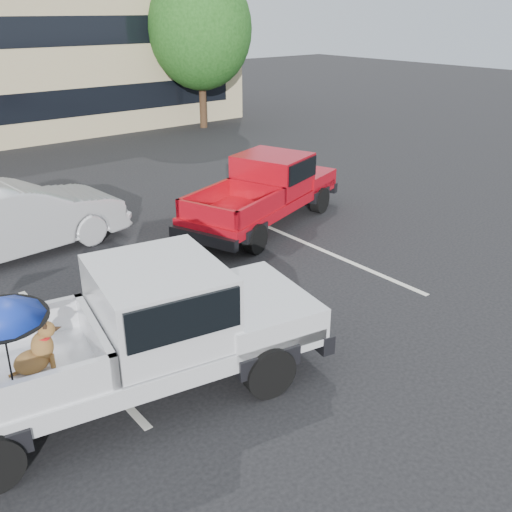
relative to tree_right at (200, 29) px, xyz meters
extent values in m
plane|color=black|center=(-9.00, -16.00, -4.21)|extent=(90.00, 90.00, 0.00)
cube|color=silver|center=(-12.00, -14.00, -4.21)|extent=(0.12, 5.00, 0.01)
cube|color=silver|center=(-6.00, -14.00, -4.21)|extent=(0.12, 5.00, 0.01)
cube|color=tan|center=(-7.00, 5.00, -1.21)|extent=(20.00, 8.00, 6.00)
cube|color=black|center=(-7.00, 1.02, -2.71)|extent=(18.00, 0.08, 1.10)
cube|color=black|center=(-7.00, 1.02, -0.01)|extent=(18.00, 0.08, 1.10)
cylinder|color=#332114|center=(0.00, 0.00, -2.84)|extent=(0.32, 0.32, 2.73)
ellipsoid|color=#194714|center=(0.00, 0.00, 0.01)|extent=(4.46, 4.46, 5.13)
cylinder|color=#332114|center=(-3.00, 8.00, -2.78)|extent=(0.32, 0.32, 2.86)
ellipsoid|color=#194714|center=(-3.00, 8.00, 0.21)|extent=(4.68, 4.68, 5.38)
cylinder|color=black|center=(-10.31, -16.89, -3.83)|extent=(0.80, 0.41, 0.76)
cylinder|color=black|center=(-9.99, -15.08, -3.83)|extent=(0.80, 0.41, 0.76)
cube|color=silver|center=(-11.87, -15.69, -3.54)|extent=(5.64, 2.82, 0.28)
cube|color=silver|center=(-9.90, -16.03, -3.33)|extent=(1.81, 2.15, 0.46)
cube|color=black|center=(-9.16, -16.16, -3.71)|extent=(0.54, 1.97, 0.30)
cube|color=silver|center=(-11.33, -15.78, -2.86)|extent=(1.94, 2.10, 1.05)
cube|color=black|center=(-11.33, -15.78, -2.66)|extent=(1.81, 2.17, 0.55)
cube|color=black|center=(-13.30, -15.44, -3.48)|extent=(2.58, 2.21, 0.10)
cube|color=silver|center=(-13.45, -16.29, -3.18)|extent=(2.28, 0.50, 0.50)
cube|color=silver|center=(-12.22, -15.63, -3.18)|extent=(0.42, 1.83, 0.50)
ellipsoid|color=brown|center=(-13.02, -15.46, -3.28)|extent=(0.50, 0.44, 0.29)
cylinder|color=brown|center=(-12.79, -15.57, -3.32)|extent=(0.06, 0.06, 0.22)
cylinder|color=brown|center=(-12.77, -15.43, -3.32)|extent=(0.06, 0.06, 0.22)
ellipsoid|color=brown|center=(-12.86, -15.49, -3.10)|extent=(0.32, 0.29, 0.40)
cylinder|color=red|center=(-12.85, -15.49, -2.97)|extent=(0.19, 0.19, 0.04)
sphere|color=brown|center=(-12.78, -15.50, -2.88)|extent=(0.21, 0.21, 0.21)
cone|color=black|center=(-12.66, -15.52, -2.90)|extent=(0.16, 0.12, 0.10)
cone|color=black|center=(-12.81, -15.55, -2.77)|extent=(0.07, 0.07, 0.11)
cone|color=black|center=(-12.79, -15.44, -2.77)|extent=(0.07, 0.07, 0.11)
cylinder|color=brown|center=(-13.18, -15.43, -3.37)|extent=(0.26, 0.05, 0.09)
cylinder|color=black|center=(-13.30, -15.59, -2.90)|extent=(0.02, 0.10, 1.05)
cylinder|color=black|center=(-13.30, -15.59, -2.49)|extent=(1.10, 1.10, 0.09)
cylinder|color=black|center=(-7.28, -12.83, -3.87)|extent=(0.73, 0.46, 0.68)
cylinder|color=black|center=(-7.83, -11.27, -3.87)|extent=(0.73, 0.46, 0.68)
cylinder|color=black|center=(-4.22, -11.76, -3.87)|extent=(0.73, 0.46, 0.68)
cylinder|color=black|center=(-4.77, -10.20, -3.87)|extent=(0.73, 0.46, 0.68)
cube|color=#A50914|center=(-5.98, -11.50, -3.61)|extent=(5.15, 3.23, 0.25)
cube|color=#A50914|center=(-4.28, -10.91, -3.42)|extent=(1.84, 2.08, 0.41)
cube|color=black|center=(-3.64, -10.68, -3.76)|extent=(0.75, 1.73, 0.27)
cube|color=black|center=(-8.32, -12.32, -3.76)|extent=(0.73, 1.72, 0.25)
cube|color=#A50914|center=(-5.51, -11.34, -2.99)|extent=(1.95, 2.05, 0.95)
cube|color=black|center=(-5.51, -11.34, -2.81)|extent=(1.85, 2.09, 0.50)
cube|color=black|center=(-7.21, -11.93, -3.55)|extent=(2.50, 2.25, 0.09)
cube|color=#A50914|center=(-7.47, -11.19, -3.28)|extent=(1.98, 0.77, 0.45)
cube|color=#A50914|center=(-6.96, -12.67, -3.28)|extent=(1.98, 0.77, 0.45)
cube|color=#A50914|center=(-8.15, -12.26, -3.28)|extent=(0.63, 1.59, 0.45)
cube|color=#A50914|center=(-6.28, -11.60, -3.28)|extent=(0.63, 1.59, 0.45)
imported|color=silver|center=(-11.37, -9.50, -3.41)|extent=(5.00, 2.14, 1.60)
camera|label=1|loc=(-14.61, -21.97, 0.83)|focal=40.00mm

